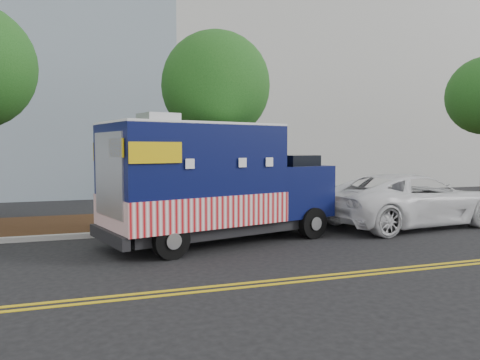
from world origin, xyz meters
name	(u,v)px	position (x,y,z in m)	size (l,w,h in m)	color
ground	(191,241)	(0.00, 0.00, 0.00)	(120.00, 120.00, 0.00)	black
curb	(181,230)	(0.00, 1.40, 0.07)	(120.00, 0.18, 0.15)	#9E9E99
mulch_strip	(169,220)	(0.00, 3.50, 0.07)	(120.00, 4.00, 0.15)	black
centerline_near	(241,284)	(0.00, -4.45, 0.01)	(120.00, 0.10, 0.01)	gold
centerline_far	(245,287)	(0.00, -4.70, 0.01)	(120.00, 0.10, 0.01)	gold
tree_b	(216,86)	(1.52, 2.67, 4.77)	(3.73, 3.73, 6.65)	#38281C
sign_post	(129,194)	(-1.51, 2.00, 1.20)	(0.06, 0.06, 2.40)	#473828
food_truck	(211,186)	(0.50, -0.43, 1.60)	(7.09, 4.10, 3.54)	black
white_car	(411,200)	(7.65, 0.13, 0.89)	(2.96, 6.41, 1.78)	white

